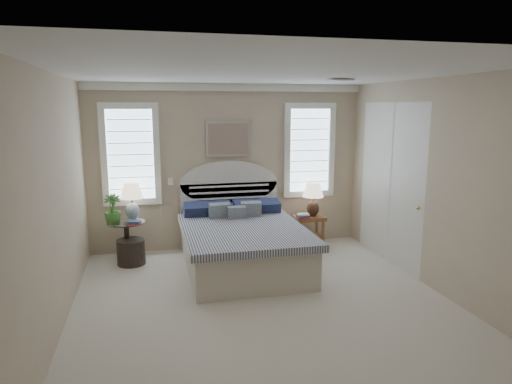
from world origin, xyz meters
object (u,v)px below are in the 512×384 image
at_px(bed, 241,241).
at_px(nightstand_right, 309,224).
at_px(floor_pot, 131,252).
at_px(lamp_left, 132,197).
at_px(lamp_right, 313,196).
at_px(side_table_left, 127,237).

relative_size(bed, nightstand_right, 4.29).
distance_m(floor_pot, lamp_left, 0.83).
xyz_separation_m(bed, lamp_left, (-1.55, 0.74, 0.59)).
relative_size(lamp_left, lamp_right, 1.01).
bearing_deg(bed, floor_pot, 163.40).
bearing_deg(bed, nightstand_right, 28.03).
relative_size(bed, side_table_left, 3.61).
bearing_deg(bed, lamp_right, 26.63).
distance_m(side_table_left, floor_pot, 0.24).
distance_m(bed, nightstand_right, 1.47).
bearing_deg(lamp_right, bed, -153.37).
height_order(side_table_left, floor_pot, side_table_left).
bearing_deg(floor_pot, nightstand_right, 4.28).
bearing_deg(floor_pot, lamp_right, 4.03).
relative_size(floor_pot, lamp_right, 0.73).
height_order(bed, floor_pot, bed).
relative_size(nightstand_right, lamp_right, 0.93).
height_order(nightstand_right, lamp_right, lamp_right).
bearing_deg(lamp_left, lamp_right, -1.17).
xyz_separation_m(nightstand_right, lamp_right, (0.06, -0.01, 0.49)).
bearing_deg(floor_pot, side_table_left, 115.09).
xyz_separation_m(floor_pot, lamp_right, (2.96, 0.21, 0.69)).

